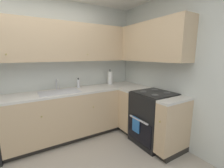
# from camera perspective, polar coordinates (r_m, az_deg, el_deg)

# --- Properties ---
(wall_back) EXTENTS (4.06, 0.05, 2.52)m
(wall_back) POSITION_cam_1_polar(r_m,az_deg,el_deg) (3.06, -26.83, 4.43)
(wall_back) COLOR silver
(wall_back) RESTS_ON ground_plane
(wall_right) EXTENTS (0.05, 3.27, 2.52)m
(wall_right) POSITION_cam_1_polar(r_m,az_deg,el_deg) (2.68, 26.02, 3.74)
(wall_right) COLOR silver
(wall_right) RESTS_ON ground_plane
(lower_cabinets_back) EXTENTS (1.93, 0.62, 0.87)m
(lower_cabinets_back) POSITION_cam_1_polar(r_m,az_deg,el_deg) (3.01, -16.90, -11.20)
(lower_cabinets_back) COLOR tan
(lower_cabinets_back) RESTS_ON ground_plane
(countertop_back) EXTENTS (3.14, 0.60, 0.03)m
(countertop_back) POSITION_cam_1_polar(r_m,az_deg,el_deg) (2.87, -17.41, -2.92)
(countertop_back) COLOR beige
(countertop_back) RESTS_ON lower_cabinets_back
(lower_cabinets_right) EXTENTS (0.62, 1.15, 0.87)m
(lower_cabinets_right) POSITION_cam_1_polar(r_m,az_deg,el_deg) (2.92, 13.11, -11.65)
(lower_cabinets_right) COLOR tan
(lower_cabinets_right) RESTS_ON ground_plane
(countertop_right) EXTENTS (0.60, 1.15, 0.03)m
(countertop_right) POSITION_cam_1_polar(r_m,az_deg,el_deg) (2.78, 13.46, -3.13)
(countertop_right) COLOR beige
(countertop_right) RESTS_ON lower_cabinets_right
(oven_range) EXTENTS (0.68, 0.62, 1.05)m
(oven_range) POSITION_cam_1_polar(r_m,az_deg,el_deg) (2.85, 15.12, -11.90)
(oven_range) COLOR black
(oven_range) RESTS_ON ground_plane
(upper_cabinets_back) EXTENTS (2.82, 0.34, 0.68)m
(upper_cabinets_back) POSITION_cam_1_polar(r_m,az_deg,el_deg) (2.91, -22.26, 14.36)
(upper_cabinets_back) COLOR tan
(upper_cabinets_right) EXTENTS (0.32, 1.70, 0.68)m
(upper_cabinets_right) POSITION_cam_1_polar(r_m,az_deg,el_deg) (3.00, 12.62, 14.75)
(upper_cabinets_right) COLOR tan
(sink) EXTENTS (0.67, 0.40, 0.10)m
(sink) POSITION_cam_1_polar(r_m,az_deg,el_deg) (2.83, -18.77, -3.67)
(sink) COLOR #B7B7BC
(sink) RESTS_ON countertop_back
(faucet) EXTENTS (0.07, 0.16, 0.20)m
(faucet) POSITION_cam_1_polar(r_m,az_deg,el_deg) (3.00, -19.74, 0.17)
(faucet) COLOR silver
(faucet) RESTS_ON countertop_back
(soap_bottle) EXTENTS (0.06, 0.06, 0.19)m
(soap_bottle) POSITION_cam_1_polar(r_m,az_deg,el_deg) (3.11, -12.33, 0.25)
(soap_bottle) COLOR silver
(soap_bottle) RESTS_ON countertop_back
(paper_towel_roll) EXTENTS (0.11, 0.11, 0.33)m
(paper_towel_roll) POSITION_cam_1_polar(r_m,az_deg,el_deg) (3.38, -0.76, 2.25)
(paper_towel_roll) COLOR white
(paper_towel_roll) RESTS_ON countertop_back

